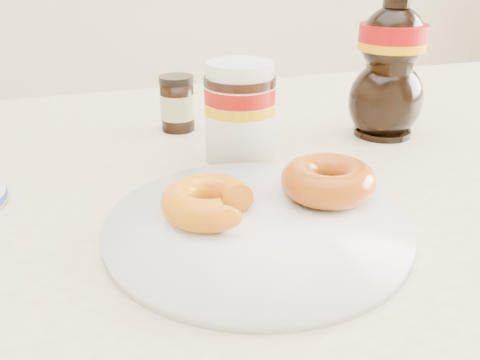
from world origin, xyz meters
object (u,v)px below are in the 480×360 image
object	(u,v)px
plate	(257,226)
nutella_jar	(240,108)
dining_table	(270,229)
syrup_bottle	(390,62)
donut_whole	(328,180)
dark_jar	(177,104)
donut_bitten	(208,202)

from	to	relation	value
plate	nutella_jar	distance (m)	0.20
dining_table	syrup_bottle	world-z (taller)	syrup_bottle
donut_whole	syrup_bottle	size ratio (longest dim) A/B	0.46
syrup_bottle	dark_jar	world-z (taller)	syrup_bottle
donut_whole	nutella_jar	distance (m)	0.17
donut_bitten	dark_jar	bearing A→B (deg)	85.66
plate	syrup_bottle	xyz separation A→B (m)	(0.27, 0.21, 0.10)
syrup_bottle	donut_bitten	bearing A→B (deg)	-148.87
dining_table	plate	distance (m)	0.18
donut_whole	dark_jar	size ratio (longest dim) A/B	1.21
donut_bitten	nutella_jar	bearing A→B (deg)	65.06
syrup_bottle	dark_jar	size ratio (longest dim) A/B	2.62
nutella_jar	syrup_bottle	distance (m)	0.23
dining_table	dark_jar	world-z (taller)	dark_jar
plate	donut_bitten	distance (m)	0.05
dark_jar	nutella_jar	bearing A→B (deg)	-70.64
donut_whole	dark_jar	distance (m)	0.32
dining_table	donut_bitten	distance (m)	0.20
plate	dark_jar	world-z (taller)	dark_jar
donut_bitten	dark_jar	world-z (taller)	dark_jar
nutella_jar	syrup_bottle	xyz separation A→B (m)	(0.23, 0.02, 0.04)
plate	donut_whole	xyz separation A→B (m)	(0.09, 0.03, 0.02)
donut_bitten	syrup_bottle	size ratio (longest dim) A/B	0.43
syrup_bottle	nutella_jar	bearing A→B (deg)	-174.27
plate	dark_jar	size ratio (longest dim) A/B	3.61
donut_whole	plate	bearing A→B (deg)	-162.78
plate	nutella_jar	world-z (taller)	nutella_jar
donut_bitten	dining_table	bearing A→B (deg)	49.15
donut_bitten	nutella_jar	distance (m)	0.19
donut_whole	syrup_bottle	bearing A→B (deg)	44.94
donut_bitten	donut_whole	distance (m)	0.13
plate	donut_bitten	world-z (taller)	donut_bitten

